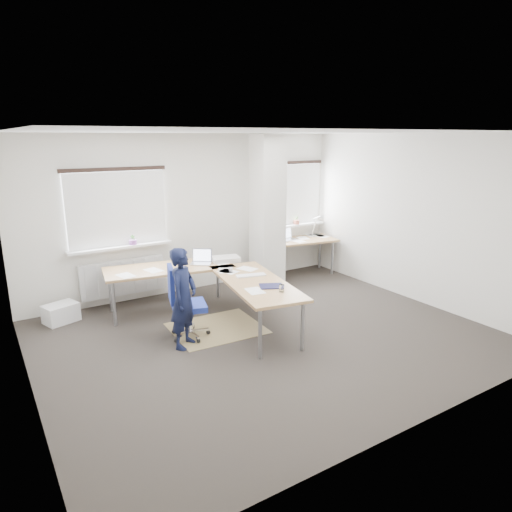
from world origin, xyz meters
TOP-DOWN VIEW (x-y plane):
  - ground at (0.00, 0.00)m, footprint 6.00×6.00m
  - room_shell at (0.18, 0.45)m, footprint 6.04×5.04m
  - floor_mat at (-0.47, 0.62)m, footprint 1.34×1.15m
  - white_crate at (-2.36, 2.10)m, footprint 0.55×0.46m
  - desk_main at (-0.32, 1.00)m, footprint 2.40×2.98m
  - desk_side at (2.26, 2.15)m, footprint 1.50×0.92m
  - task_chair at (-0.96, 0.58)m, footprint 0.59×0.57m
  - person at (-1.09, 0.34)m, footprint 0.59×0.57m

SIDE VIEW (x-z plane):
  - ground at x=0.00m, z-range 0.00..0.00m
  - floor_mat at x=-0.47m, z-range 0.00..0.01m
  - white_crate at x=-2.36m, z-range 0.00..0.28m
  - task_chair at x=-0.96m, z-range -0.23..0.82m
  - person at x=-1.09m, z-range 0.00..1.36m
  - desk_side at x=2.26m, z-range 0.08..1.29m
  - desk_main at x=-0.32m, z-range 0.21..1.17m
  - room_shell at x=0.18m, z-range 0.34..3.16m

